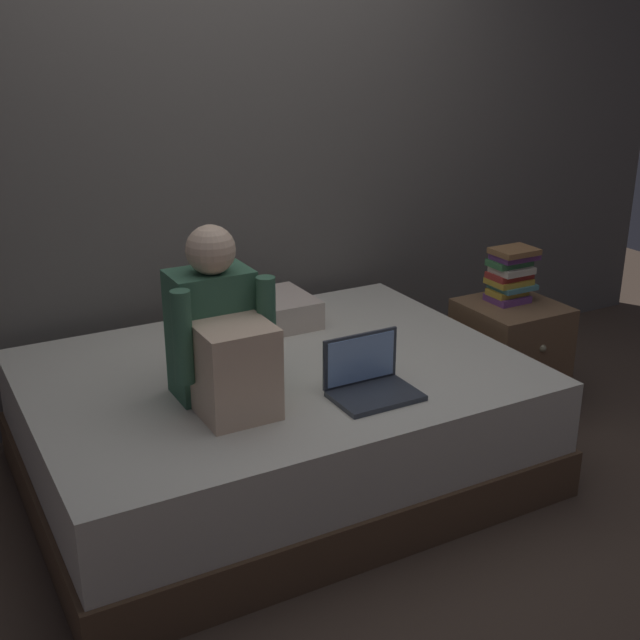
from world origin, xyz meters
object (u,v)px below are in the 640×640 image
(laptop, at_px, (369,381))
(pillow, at_px, (252,314))
(book_stack, at_px, (511,274))
(nightstand, at_px, (509,355))
(person_sitting, at_px, (221,338))
(bed, at_px, (276,422))

(laptop, relative_size, pillow, 0.57)
(book_stack, bearing_deg, pillow, 163.53)
(nightstand, relative_size, person_sitting, 0.82)
(nightstand, height_order, pillow, pillow)
(pillow, bearing_deg, person_sitting, -122.55)
(pillow, distance_m, book_stack, 1.26)
(person_sitting, distance_m, laptop, 0.58)
(bed, bearing_deg, pillow, 76.99)
(bed, relative_size, book_stack, 7.41)
(bed, distance_m, person_sitting, 0.62)
(person_sitting, bearing_deg, laptop, -22.84)
(nightstand, bearing_deg, person_sitting, -171.66)
(bed, height_order, pillow, pillow)
(person_sitting, height_order, pillow, person_sitting)
(laptop, bearing_deg, bed, 116.25)
(pillow, relative_size, book_stack, 2.07)
(bed, height_order, person_sitting, person_sitting)
(person_sitting, bearing_deg, bed, 32.02)
(person_sitting, distance_m, pillow, 0.78)
(bed, distance_m, pillow, 0.56)
(person_sitting, xyz_separation_m, laptop, (0.50, -0.21, -0.20))
(book_stack, bearing_deg, laptop, -156.00)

